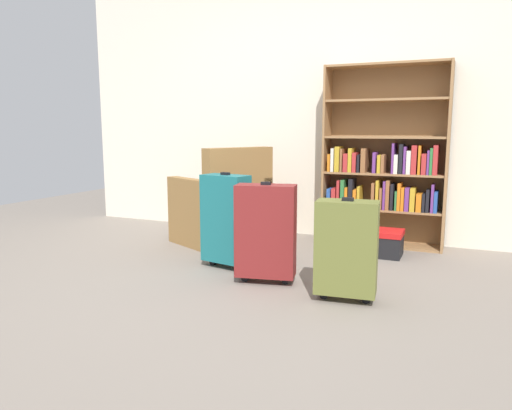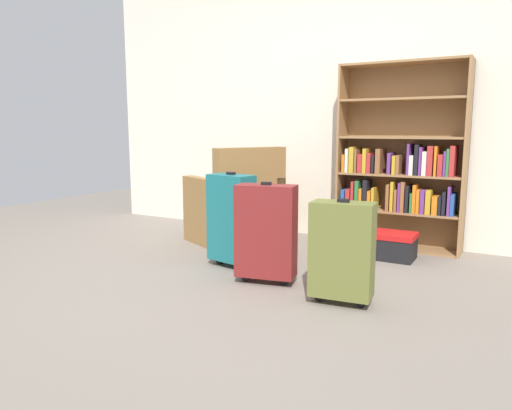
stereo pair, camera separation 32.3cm
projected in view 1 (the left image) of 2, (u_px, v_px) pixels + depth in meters
ground_plane at (212, 298)px, 3.03m from camera, size 9.14×9.14×0.00m
back_wall at (313, 104)px, 4.72m from camera, size 5.23×0.10×2.60m
bookshelf at (385, 165)px, 4.34m from camera, size 1.08×0.28×1.63m
armchair at (222, 210)px, 4.46m from camera, size 0.94×0.94×0.90m
mug at (272, 248)px, 4.12m from camera, size 0.12×0.08×0.10m
storage_box at (377, 242)px, 4.06m from camera, size 0.43×0.28×0.22m
suitcase_dark_red at (266, 231)px, 3.29m from camera, size 0.44×0.26×0.71m
suitcase_olive at (346, 248)px, 2.94m from camera, size 0.39×0.23×0.65m
suitcase_teal at (226, 219)px, 3.66m from camera, size 0.39×0.25×0.74m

